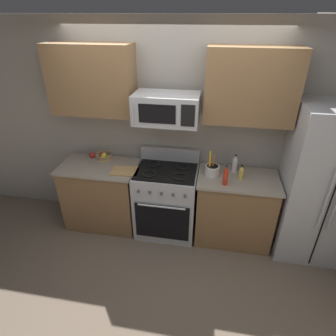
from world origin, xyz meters
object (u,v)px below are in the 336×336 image
Objects in this scene: utensil_crock at (212,170)px; apple_loose at (92,155)px; bottle_vinegar at (235,164)px; cutting_board at (125,171)px; bottle_oil at (241,173)px; range_oven at (166,200)px; fruit_basket at (104,156)px; microwave at (167,109)px; bottle_hot_sauce at (226,176)px; refrigerator at (320,185)px.

utensil_crock reaches higher than apple_loose.
utensil_crock is 1.37× the size of bottle_vinegar.
bottle_oil is at bearing 3.13° from cutting_board.
range_oven is 1.01m from fruit_basket.
utensil_crock reaches higher than bottle_vinegar.
range_oven is at bearing -89.93° from microwave.
fruit_basket is (-1.42, 0.17, -0.03)m from utensil_crock.
cutting_board is (0.54, -0.29, -0.03)m from apple_loose.
fruit_basket is at bearing 168.29° from range_oven.
fruit_basket is 1.61m from bottle_hot_sauce.
refrigerator is at bearing 8.36° from bottle_hot_sauce.
bottle_oil is (0.88, -0.05, -0.70)m from microwave.
fruit_basket is (-0.87, 0.18, 0.48)m from range_oven.
microwave is 1.13m from bottle_oil.
utensil_crock is 0.24m from bottle_hot_sauce.
bottle_oil is 0.80× the size of bottle_vinegar.
microwave reaches higher than bottle_hot_sauce.
bottle_vinegar is at bearing 10.42° from cutting_board.
fruit_basket is (-2.63, 0.20, 0.04)m from refrigerator.
utensil_crock reaches higher than bottle_hot_sauce.
utensil_crock is 1.28× the size of bottle_hot_sauce.
bottle_hot_sauce is at bearing -50.18° from utensil_crock.
bottle_oil is (1.92, -0.21, 0.04)m from apple_loose.
refrigerator is at bearing 0.12° from bottle_oil.
bottle_vinegar is (0.81, 0.12, -0.68)m from microwave.
utensil_crock is 0.94× the size of cutting_board.
utensil_crock is 4.09× the size of apple_loose.
refrigerator is 1.07m from bottle_hot_sauce.
range_oven reaches higher than fruit_basket.
bottle_oil is 0.75× the size of bottle_hot_sauce.
utensil_crock is at bearing 129.82° from bottle_hot_sauce.
microwave reaches higher than refrigerator.
bottle_oil is at bearing 40.31° from bottle_hot_sauce.
refrigerator is at bearing -1.37° from utensil_crock.
range_oven is 0.59× the size of refrigerator.
fruit_basket is at bearing 143.57° from cutting_board.
apple_loose is at bearing 173.57° from utensil_crock.
cutting_board is at bearing -174.19° from utensil_crock.
utensil_crock reaches higher than cutting_board.
microwave is 0.99m from bottle_hot_sauce.
bottle_hot_sauce is (-0.18, -0.15, 0.03)m from bottle_oil.
bottle_oil is at bearing -6.47° from fruit_basket.
apple_loose is at bearing 173.77° from bottle_oil.
range_oven is at bearing -11.71° from fruit_basket.
utensil_crock is (-1.21, 0.03, 0.06)m from refrigerator.
bottle_vinegar is (0.81, 0.15, 0.54)m from range_oven.
bottle_vinegar is at bearing 70.86° from bottle_hot_sauce.
bottle_vinegar is (1.31, 0.24, 0.10)m from cutting_board.
range_oven is 1.16m from apple_loose.
apple_loose is 0.42× the size of bottle_oil.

